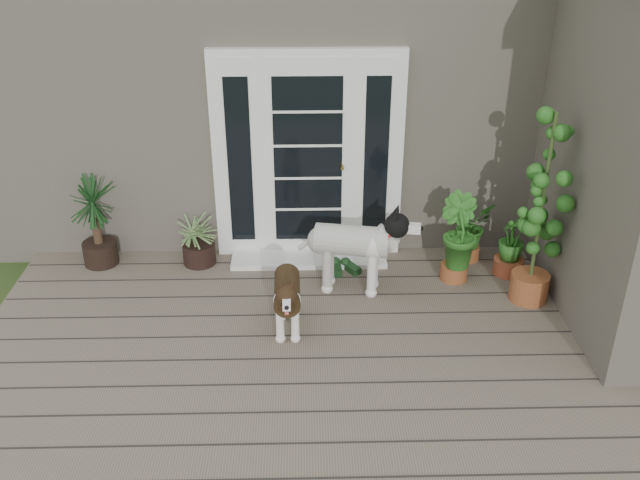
{
  "coord_description": "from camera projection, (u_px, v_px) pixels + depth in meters",
  "views": [
    {
      "loc": [
        -0.24,
        -4.02,
        3.71
      ],
      "look_at": [
        -0.1,
        1.75,
        0.7
      ],
      "focal_mm": 39.56,
      "sensor_mm": 36.0,
      "label": 1
    }
  ],
  "objects": [
    {
      "name": "herb_c",
      "position": [
        510.0,
        252.0,
        7.01
      ],
      "size": [
        0.42,
        0.42,
        0.48
      ],
      "primitive_type": "imported",
      "rotation": [
        0.0,
        0.0,
        4.2
      ],
      "color": "#19581B",
      "rests_on": "deck"
    },
    {
      "name": "clog_right",
      "position": [
        336.0,
        267.0,
        7.14
      ],
      "size": [
        0.16,
        0.31,
        0.09
      ],
      "primitive_type": null,
      "rotation": [
        0.0,
        0.0,
        0.08
      ],
      "color": "#153516",
      "rests_on": "deck"
    },
    {
      "name": "clog_left",
      "position": [
        351.0,
        267.0,
        7.15
      ],
      "size": [
        0.26,
        0.31,
        0.08
      ],
      "primitive_type": null,
      "rotation": [
        0.0,
        0.0,
        0.58
      ],
      "color": "#153617",
      "rests_on": "deck"
    },
    {
      "name": "yucca",
      "position": [
        96.0,
        222.0,
        7.08
      ],
      "size": [
        0.82,
        0.82,
        0.95
      ],
      "primitive_type": null,
      "rotation": [
        0.0,
        0.0,
        -0.3
      ],
      "color": "black",
      "rests_on": "deck"
    },
    {
      "name": "spider_plant",
      "position": [
        198.0,
        237.0,
        7.18
      ],
      "size": [
        0.66,
        0.66,
        0.6
      ],
      "primitive_type": null,
      "rotation": [
        0.0,
        0.0,
        -0.21
      ],
      "color": "#99BD74",
      "rests_on": "deck"
    },
    {
      "name": "herb_a",
      "position": [
        469.0,
        235.0,
        7.26
      ],
      "size": [
        0.61,
        0.61,
        0.55
      ],
      "primitive_type": "imported",
      "rotation": [
        0.0,
        0.0,
        0.67
      ],
      "color": "#225418",
      "rests_on": "deck"
    },
    {
      "name": "door_step",
      "position": [
        309.0,
        258.0,
        7.34
      ],
      "size": [
        1.6,
        0.4,
        0.05
      ],
      "primitive_type": "cube",
      "color": "white",
      "rests_on": "deck"
    },
    {
      "name": "herb_b",
      "position": [
        456.0,
        249.0,
        6.87
      ],
      "size": [
        0.61,
        0.61,
        0.67
      ],
      "primitive_type": "imported",
      "rotation": [
        0.0,
        0.0,
        2.07
      ],
      "color": "#265E1A",
      "rests_on": "deck"
    },
    {
      "name": "white_dog",
      "position": [
        351.0,
        254.0,
        6.67
      ],
      "size": [
        0.99,
        0.57,
        0.78
      ],
      "primitive_type": null,
      "rotation": [
        0.0,
        0.0,
        -1.76
      ],
      "color": "white",
      "rests_on": "deck"
    },
    {
      "name": "house_main",
      "position": [
        322.0,
        70.0,
        8.69
      ],
      "size": [
        7.4,
        4.0,
        3.1
      ],
      "primitive_type": "cube",
      "color": "#665E54",
      "rests_on": "ground"
    },
    {
      "name": "door_unit",
      "position": [
        308.0,
        157.0,
        7.03
      ],
      "size": [
        1.9,
        0.14,
        2.15
      ],
      "primitive_type": "cube",
      "color": "white",
      "rests_on": "deck"
    },
    {
      "name": "brindle_dog",
      "position": [
        287.0,
        301.0,
        6.1
      ],
      "size": [
        0.32,
        0.73,
        0.6
      ],
      "primitive_type": null,
      "rotation": [
        0.0,
        0.0,
        3.16
      ],
      "color": "#3E2C16",
      "rests_on": "deck"
    },
    {
      "name": "sapling",
      "position": [
        541.0,
        208.0,
        6.26
      ],
      "size": [
        0.69,
        0.69,
        1.9
      ],
      "primitive_type": null,
      "rotation": [
        0.0,
        0.0,
        0.27
      ],
      "color": "#235117",
      "rests_on": "deck"
    },
    {
      "name": "deck",
      "position": [
        337.0,
        389.0,
        5.61
      ],
      "size": [
        6.2,
        4.6,
        0.12
      ],
      "primitive_type": "cube",
      "color": "#6B5B4C",
      "rests_on": "ground"
    }
  ]
}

